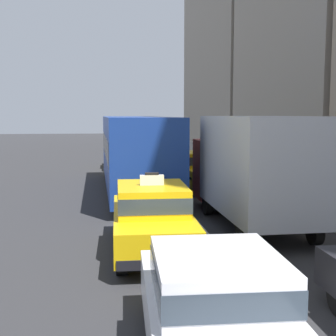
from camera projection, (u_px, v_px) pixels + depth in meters
name	position (u px, v px, depth m)	size (l,w,h in m)	color
lane_stripe_left_right	(160.00, 180.00, 23.54)	(0.14, 80.00, 0.01)	silver
sidewalk_curb	(307.00, 192.00, 19.38)	(4.00, 90.00, 0.15)	gray
sedan_left_nearest	(216.00, 308.00, 5.94)	(1.94, 4.37, 1.58)	black
taxi_left_second	(152.00, 217.00, 11.10)	(1.93, 4.60, 1.96)	black
bus_left_third	(135.00, 150.00, 19.83)	(2.69, 11.24, 3.22)	black
taxi_left_fourth	(121.00, 154.00, 28.99)	(1.83, 4.57, 1.96)	black
box_truck_right_second	(251.00, 166.00, 13.87)	(2.34, 6.97, 3.27)	black
taxi_right_third	(201.00, 169.00, 20.84)	(1.95, 4.61, 1.96)	black
pedestrian_near_crosswalk	(267.00, 164.00, 21.94)	(0.47, 0.24, 1.66)	#473828
pedestrian_mid_block	(296.00, 164.00, 22.35)	(0.47, 0.24, 1.56)	#23232D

